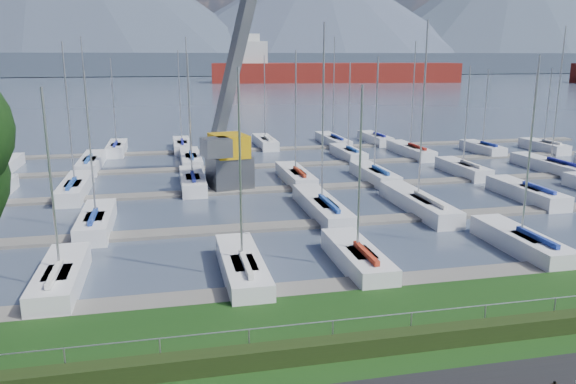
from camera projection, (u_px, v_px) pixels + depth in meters
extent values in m
cube|color=#455166|center=(177.00, 79.00, 267.26)|extent=(800.00, 540.00, 0.20)
cube|color=black|center=(363.00, 345.00, 19.88)|extent=(80.00, 0.70, 0.70)
cylinder|color=#9B9FA4|center=(360.00, 318.00, 20.06)|extent=(80.00, 0.04, 0.04)
cube|color=#3D4859|center=(173.00, 64.00, 332.21)|extent=(900.00, 80.00, 12.00)
cone|color=#454F65|center=(318.00, 12.00, 422.38)|extent=(300.00, 300.00, 85.00)
cone|color=#434F62|center=(512.00, 7.00, 465.40)|extent=(320.00, 320.00, 100.00)
cube|color=gray|center=(316.00, 289.00, 26.09)|extent=(90.00, 1.60, 0.25)
cube|color=slate|center=(275.00, 227.00, 35.58)|extent=(90.00, 1.60, 0.25)
cube|color=slate|center=(251.00, 191.00, 45.08)|extent=(90.00, 1.60, 0.25)
cube|color=gray|center=(235.00, 167.00, 54.57)|extent=(90.00, 1.60, 0.25)
cube|color=gray|center=(225.00, 151.00, 64.06)|extent=(90.00, 1.60, 0.25)
cube|color=#525459|center=(229.00, 171.00, 45.75)|extent=(3.77, 3.77, 2.60)
cube|color=#D29C0C|center=(229.00, 145.00, 45.25)|extent=(3.23, 3.85, 1.80)
cube|color=slate|center=(241.00, 32.00, 47.78)|extent=(5.05, 10.80, 19.89)
cube|color=slate|center=(216.00, 147.00, 43.06)|extent=(2.40, 2.56, 1.40)
cube|color=maroon|center=(335.00, 75.00, 233.06)|extent=(102.58, 31.40, 10.00)
cube|color=silver|center=(250.00, 57.00, 228.52)|extent=(15.75, 15.75, 12.00)
cube|color=silver|center=(250.00, 39.00, 226.87)|extent=(9.00, 9.00, 4.00)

